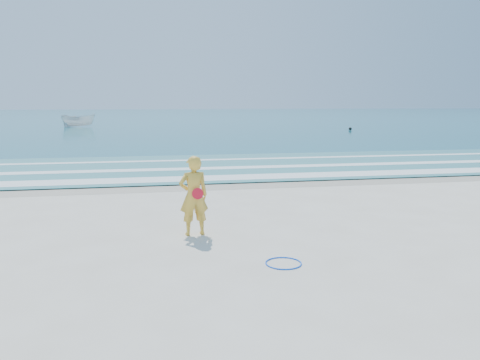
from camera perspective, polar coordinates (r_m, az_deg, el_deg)
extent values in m
plane|color=silver|center=(9.55, 0.62, -9.97)|extent=(400.00, 400.00, 0.00)
cube|color=#B2A893|center=(18.20, -4.91, -0.61)|extent=(400.00, 2.40, 0.00)
cube|color=#19727F|center=(113.89, -9.82, 7.77)|extent=(400.00, 190.00, 0.04)
cube|color=#59B7AD|center=(23.12, -6.16, 1.64)|extent=(400.00, 10.00, 0.01)
cube|color=white|center=(19.47, -5.29, 0.20)|extent=(400.00, 1.40, 0.01)
cube|color=white|center=(22.32, -5.99, 1.38)|extent=(400.00, 0.90, 0.01)
cube|color=white|center=(25.59, -6.60, 2.40)|extent=(400.00, 0.60, 0.01)
torus|color=blue|center=(9.49, 5.32, -10.06)|extent=(0.92, 0.92, 0.03)
imported|color=silver|center=(63.57, -19.10, 6.89)|extent=(4.41, 2.03, 1.65)
sphere|color=black|center=(54.14, 13.29, 6.10)|extent=(0.36, 0.36, 0.36)
imported|color=gold|center=(11.26, -5.67, -1.92)|extent=(0.75, 0.54, 1.93)
cylinder|color=red|center=(11.08, -5.18, -1.67)|extent=(0.27, 0.08, 0.27)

